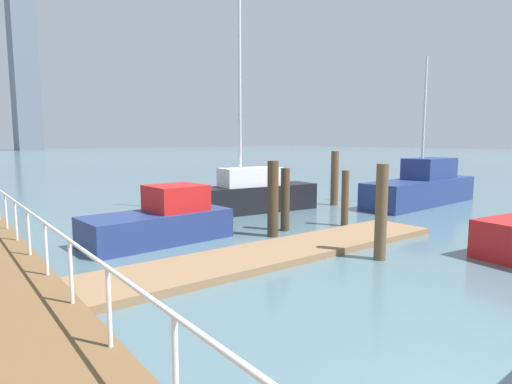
# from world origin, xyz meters

# --- Properties ---
(ground_plane) EXTENTS (300.00, 300.00, 0.00)m
(ground_plane) POSITION_xyz_m (0.00, 20.00, 0.00)
(ground_plane) COLOR slate
(floating_dock) EXTENTS (11.41, 2.00, 0.18)m
(floating_dock) POSITION_xyz_m (2.21, 7.10, 0.09)
(floating_dock) COLOR #93704C
(floating_dock) RESTS_ON ground_plane
(boardwalk_railing) EXTENTS (0.06, 25.86, 1.08)m
(boardwalk_railing) POSITION_xyz_m (-3.15, 9.54, 1.25)
(boardwalk_railing) COLOR white
(boardwalk_railing) RESTS_ON boardwalk
(dock_piling_0) EXTENTS (0.36, 0.36, 2.54)m
(dock_piling_0) POSITION_xyz_m (10.15, 12.23, 1.27)
(dock_piling_0) COLOR brown
(dock_piling_0) RESTS_ON ground_plane
(dock_piling_1) EXTENTS (0.30, 0.30, 2.45)m
(dock_piling_1) POSITION_xyz_m (4.13, 5.23, 1.23)
(dock_piling_1) COLOR brown
(dock_piling_1) RESTS_ON ground_plane
(dock_piling_2) EXTENTS (0.26, 0.26, 1.99)m
(dock_piling_2) POSITION_xyz_m (6.74, 8.65, 0.99)
(dock_piling_2) COLOR brown
(dock_piling_2) RESTS_ON ground_plane
(dock_piling_3) EXTENTS (0.35, 0.35, 2.40)m
(dock_piling_3) POSITION_xyz_m (3.64, 8.93, 1.20)
(dock_piling_3) COLOR #473826
(dock_piling_3) RESTS_ON ground_plane
(dock_piling_4) EXTENTS (0.30, 0.30, 2.12)m
(dock_piling_4) POSITION_xyz_m (4.53, 9.35, 1.06)
(dock_piling_4) COLOR #473826
(dock_piling_4) RESTS_ON ground_plane
(moored_boat_1) EXTENTS (7.18, 2.15, 9.92)m
(moored_boat_1) POSITION_xyz_m (5.43, 13.09, 0.76)
(moored_boat_1) COLOR black
(moored_boat_1) RESTS_ON ground_plane
(moored_boat_3) EXTENTS (7.53, 2.30, 6.84)m
(moored_boat_3) POSITION_xyz_m (13.65, 9.83, 0.83)
(moored_boat_3) COLOR navy
(moored_boat_3) RESTS_ON ground_plane
(moored_boat_5) EXTENTS (4.45, 2.10, 1.68)m
(moored_boat_5) POSITION_xyz_m (0.56, 10.46, 0.62)
(moored_boat_5) COLOR navy
(moored_boat_5) RESTS_ON ground_plane
(skyline_tower_3) EXTENTS (6.92, 9.16, 53.04)m
(skyline_tower_3) POSITION_xyz_m (19.30, 145.13, 26.52)
(skyline_tower_3) COLOR slate
(skyline_tower_3) RESTS_ON ground_plane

